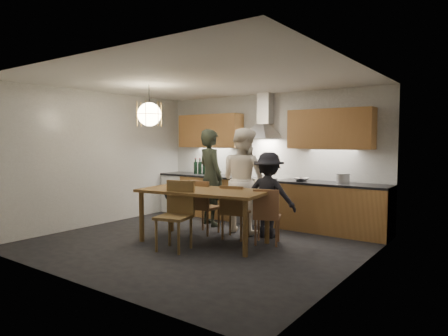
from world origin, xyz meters
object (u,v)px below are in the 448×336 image
Objects in this scene: chair_front at (177,210)px; dining_table at (204,196)px; person_right at (269,195)px; wine_bottles at (204,166)px; person_mid at (243,180)px; stock_pot at (343,179)px; person_left at (211,177)px; mixing_bowl at (301,179)px; chair_back_left at (202,203)px.

dining_table is at bearing 66.68° from chair_front.
chair_front is 1.66m from person_right.
wine_bottles reaches higher than dining_table.
person_right is (0.57, -0.08, -0.21)m from person_mid.
dining_table is at bearing -129.84° from stock_pot.
dining_table is 0.57m from chair_front.
mixing_bowl is (1.59, 0.69, -0.00)m from person_left.
wine_bottles reaches higher than mixing_bowl.
chair_front reaches higher than mixing_bowl.
mixing_bowl is (0.86, 1.80, 0.17)m from dining_table.
person_right is at bearing -102.44° from mixing_bowl.
person_left is 1.29× the size of person_right.
person_right is (1.39, -0.19, -0.21)m from person_left.
chair_back_left is at bearing 93.37° from chair_front.
person_mid is (0.20, 1.54, 0.34)m from chair_front.
person_right reaches higher than wine_bottles.
wine_bottles is (-3.11, -0.04, 0.10)m from stock_pot.
chair_front is 2.55m from mixing_bowl.
person_left is 6.80× the size of mixing_bowl.
chair_back_left is (-0.37, 0.42, -0.22)m from dining_table.
person_left is 2.47m from stock_pot.
person_right is (0.67, 0.93, -0.04)m from dining_table.
chair_front reaches higher than chair_back_left.
mixing_bowl is (0.96, 2.33, 0.34)m from chair_front.
wine_bottles is at bearing -32.68° from person_right.
chair_back_left is 1.92m from wine_bottles.
chair_front is at bearing -108.71° from dining_table.
person_right is at bearing -157.51° from chair_back_left.
person_right is 2.48× the size of wine_bottles.
wine_bottles reaches higher than stock_pot.
chair_back_left is 1.63× the size of wine_bottles.
person_mid is 1.76m from stock_pot.
wine_bottles is (-2.36, 0.08, 0.14)m from mixing_bowl.
chair_back_left is 0.92× the size of chair_front.
chair_front is (-0.10, -0.53, -0.17)m from dining_table.
person_mid is (0.10, 1.01, 0.17)m from dining_table.
person_left is at bearing -16.46° from person_right.
person_right is 5.29× the size of mixing_bowl.
person_right reaches higher than dining_table.
wine_bottles is at bearing 107.20° from chair_front.
dining_table is at bearing 128.14° from chair_back_left.
chair_back_left is at bearing 62.19° from person_mid.
chair_front reaches higher than dining_table.
person_mid is 0.61m from person_right.
person_right is (1.05, 0.51, 0.18)m from chair_back_left.
person_right reaches higher than chair_front.
stock_pot is at bearing -142.15° from person_right.
dining_table is 1.16× the size of person_left.
stock_pot reaches higher than dining_table.
wine_bottles is (-1.60, 0.87, 0.14)m from person_mid.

